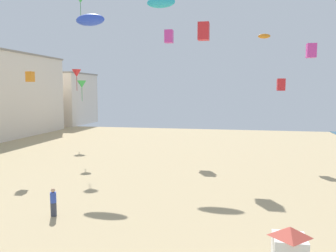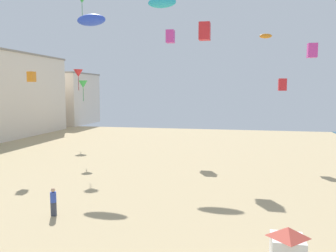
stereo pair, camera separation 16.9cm
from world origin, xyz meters
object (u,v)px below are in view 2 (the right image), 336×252
(lifeguard_stand, at_px, (287,247))
(kite_magenta_box, at_px, (312,50))
(kite_cyan_parafoil, at_px, (162,2))
(kite_red_box_2, at_px, (282,85))
(kite_red_delta, at_px, (78,73))
(kite_blue_parafoil, at_px, (91,20))
(kite_flyer, at_px, (53,200))
(kite_green_delta_2, at_px, (83,84))
(kite_magenta_box_2, at_px, (170,36))
(kite_orange_parafoil, at_px, (266,36))
(kite_red_box, at_px, (205,31))
(kite_orange_box, at_px, (31,77))

(lifeguard_stand, bearing_deg, kite_magenta_box, 70.14)
(kite_magenta_box, xyz_separation_m, kite_cyan_parafoil, (-12.56, 6.39, 5.58))
(kite_red_box_2, bearing_deg, kite_magenta_box, -84.18)
(kite_red_delta, xyz_separation_m, kite_blue_parafoil, (8.31, -13.87, 3.90))
(kite_flyer, distance_m, kite_green_delta_2, 18.87)
(kite_red_delta, bearing_deg, kite_flyer, -66.68)
(lifeguard_stand, distance_m, kite_magenta_box, 17.26)
(kite_red_box_2, distance_m, kite_green_delta_2, 20.49)
(kite_red_delta, xyz_separation_m, kite_magenta_box_2, (13.15, -2.51, 4.04))
(kite_green_delta_2, relative_size, kite_orange_parafoil, 1.61)
(kite_flyer, bearing_deg, kite_magenta_box_2, 166.23)
(kite_flyer, bearing_deg, kite_red_box_2, 133.54)
(kite_magenta_box, height_order, kite_red_delta, kite_magenta_box)
(kite_cyan_parafoil, bearing_deg, kite_blue_parafoil, -143.70)
(kite_magenta_box, height_order, kite_red_box_2, kite_magenta_box)
(kite_red_delta, xyz_separation_m, kite_orange_parafoil, (24.01, -2.74, 3.71))
(kite_green_delta_2, bearing_deg, kite_red_delta, 119.10)
(lifeguard_stand, relative_size, kite_red_box_2, 2.12)
(kite_flyer, relative_size, kite_red_box_2, 1.36)
(kite_green_delta_2, relative_size, kite_blue_parafoil, 0.81)
(lifeguard_stand, relative_size, kite_green_delta_2, 1.18)
(kite_magenta_box, distance_m, kite_green_delta_2, 22.58)
(kite_red_box, bearing_deg, kite_magenta_box_2, 120.88)
(kite_cyan_parafoil, height_order, kite_orange_box, kite_cyan_parafoil)
(kite_red_box_2, relative_size, kite_green_delta_2, 0.56)
(kite_cyan_parafoil, xyz_separation_m, kite_orange_parafoil, (10.19, 7.08, -2.42))
(kite_red_delta, height_order, kite_green_delta_2, kite_red_delta)
(kite_red_delta, bearing_deg, kite_green_delta_2, -60.90)
(kite_cyan_parafoil, bearing_deg, kite_orange_box, -154.88)
(kite_flyer, bearing_deg, kite_blue_parafoil, -175.45)
(kite_red_box, relative_size, kite_blue_parafoil, 0.60)
(kite_red_box, bearing_deg, kite_cyan_parafoil, 168.24)
(kite_green_delta_2, bearing_deg, kite_blue_parafoil, -55.77)
(kite_red_box, bearing_deg, kite_blue_parafoil, -161.96)
(kite_red_box_2, relative_size, kite_orange_box, 1.31)
(kite_flyer, height_order, kite_orange_box, kite_orange_box)
(kite_flyer, distance_m, kite_magenta_box_2, 26.40)
(lifeguard_stand, relative_size, kite_blue_parafoil, 0.95)
(kite_orange_parafoil, bearing_deg, kite_magenta_box_2, 178.82)
(kite_red_delta, distance_m, kite_cyan_parafoil, 18.03)
(kite_red_box, bearing_deg, kite_red_box_2, 25.88)
(lifeguard_stand, relative_size, kite_cyan_parafoil, 0.92)
(kite_magenta_box, distance_m, kite_red_box_2, 9.44)
(kite_red_box_2, bearing_deg, kite_red_delta, 164.41)
(kite_cyan_parafoil, height_order, kite_orange_parafoil, kite_cyan_parafoil)
(kite_red_delta, distance_m, kite_orange_parafoil, 24.45)
(kite_magenta_box, bearing_deg, kite_red_delta, 148.43)
(lifeguard_stand, height_order, kite_orange_parafoil, kite_orange_parafoil)
(kite_orange_box, relative_size, kite_orange_parafoil, 0.69)
(lifeguard_stand, height_order, kite_orange_box, kite_orange_box)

